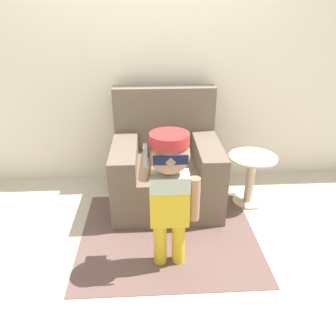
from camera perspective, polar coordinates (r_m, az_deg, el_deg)
ground_plane at (r=3.05m, az=-2.67°, el=-6.06°), size 10.00×10.00×0.00m
wall_back at (r=3.15m, az=-3.36°, el=20.26°), size 10.00×0.05×2.60m
armchair at (r=2.97m, az=-0.30°, el=0.42°), size 0.93×0.87×0.99m
person_child at (r=2.06m, az=0.40°, el=-2.43°), size 0.40×0.30×0.97m
side_table at (r=3.01m, az=14.27°, el=-1.19°), size 0.42×0.42×0.47m
rug at (r=2.66m, az=0.13°, el=-11.50°), size 1.38×1.21×0.01m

